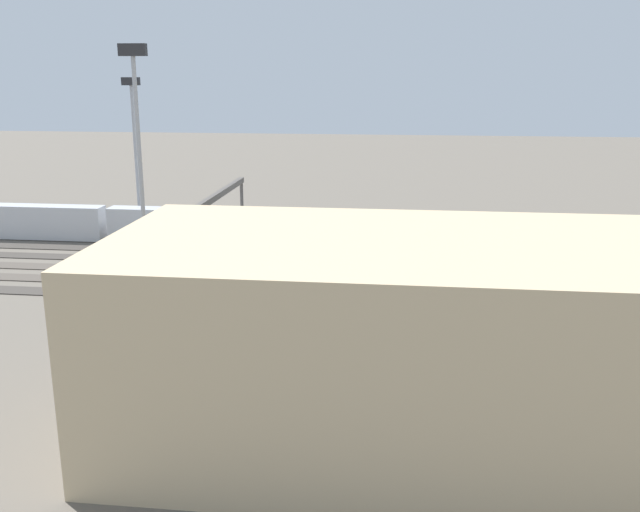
% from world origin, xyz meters
% --- Properties ---
extents(ground_plane, '(400.00, 400.00, 0.00)m').
position_xyz_m(ground_plane, '(0.00, 0.00, 0.00)').
color(ground_plane, '#60594F').
extents(track_bed_0, '(140.00, 2.80, 0.12)m').
position_xyz_m(track_bed_0, '(0.00, -15.00, 0.06)').
color(track_bed_0, '#4C443D').
rests_on(track_bed_0, ground_plane).
extents(track_bed_1, '(140.00, 2.80, 0.12)m').
position_xyz_m(track_bed_1, '(0.00, -10.00, 0.06)').
color(track_bed_1, '#3D3833').
rests_on(track_bed_1, ground_plane).
extents(track_bed_2, '(140.00, 2.80, 0.12)m').
position_xyz_m(track_bed_2, '(0.00, -5.00, 0.06)').
color(track_bed_2, '#3D3833').
rests_on(track_bed_2, ground_plane).
extents(track_bed_3, '(140.00, 2.80, 0.12)m').
position_xyz_m(track_bed_3, '(0.00, 0.00, 0.06)').
color(track_bed_3, '#3D3833').
rests_on(track_bed_3, ground_plane).
extents(track_bed_4, '(140.00, 2.80, 0.12)m').
position_xyz_m(track_bed_4, '(0.00, 5.00, 0.06)').
color(track_bed_4, '#4C443D').
rests_on(track_bed_4, ground_plane).
extents(track_bed_5, '(140.00, 2.80, 0.12)m').
position_xyz_m(track_bed_5, '(0.00, 10.00, 0.06)').
color(track_bed_5, '#4C443D').
rests_on(track_bed_5, ground_plane).
extents(track_bed_6, '(140.00, 2.80, 0.12)m').
position_xyz_m(track_bed_6, '(0.00, 15.00, 0.06)').
color(track_bed_6, '#3D3833').
rests_on(track_bed_6, ground_plane).
extents(train_on_track_6, '(10.00, 3.00, 5.00)m').
position_xyz_m(train_on_track_6, '(9.83, 15.00, 2.16)').
color(train_on_track_6, gold).
rests_on(train_on_track_6, ground_plane).
extents(train_on_track_0, '(95.60, 3.06, 3.80)m').
position_xyz_m(train_on_track_0, '(-11.26, -15.00, 2.02)').
color(train_on_track_0, '#B7BABF').
rests_on(train_on_track_0, ground_plane).
extents(train_on_track_1, '(119.80, 3.00, 5.00)m').
position_xyz_m(train_on_track_1, '(0.99, -10.00, 2.62)').
color(train_on_track_1, silver).
rests_on(train_on_track_1, ground_plane).
extents(train_on_track_2, '(66.40, 3.00, 4.40)m').
position_xyz_m(train_on_track_2, '(-4.97, -5.00, 2.11)').
color(train_on_track_2, black).
rests_on(train_on_track_2, ground_plane).
extents(light_mast_0, '(2.80, 0.70, 23.64)m').
position_xyz_m(light_mast_0, '(35.54, -18.59, 15.37)').
color(light_mast_0, '#9EA0A5').
rests_on(light_mast_0, ground_plane).
extents(light_mast_3, '(2.80, 0.70, 27.08)m').
position_xyz_m(light_mast_3, '(20.62, 17.98, 17.26)').
color(light_mast_3, '#9EA0A5').
rests_on(light_mast_3, ground_plane).
extents(signal_gantry, '(0.70, 35.00, 8.80)m').
position_xyz_m(signal_gantry, '(18.40, 0.00, 7.65)').
color(signal_gantry, '#4C4742').
rests_on(signal_gantry, ground_plane).
extents(maintenance_shed, '(51.32, 20.11, 13.96)m').
position_xyz_m(maintenance_shed, '(-12.80, 42.92, 6.98)').
color(maintenance_shed, tan).
rests_on(maintenance_shed, ground_plane).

